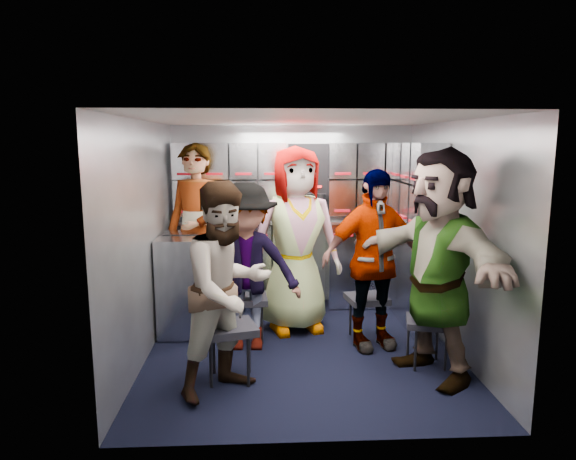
{
  "coord_description": "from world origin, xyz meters",
  "views": [
    {
      "loc": [
        -0.36,
        -4.51,
        1.91
      ],
      "look_at": [
        -0.11,
        0.35,
        1.07
      ],
      "focal_mm": 32.0,
      "sensor_mm": 36.0,
      "label": 1
    }
  ],
  "objects_px": {
    "jump_seat_mid_left": "(247,301)",
    "jump_seat_mid_right": "(367,301)",
    "attendant_standing": "(197,234)",
    "jump_seat_near_left": "(230,331)",
    "attendant_arc_c": "(296,240)",
    "attendant_arc_d": "(372,260)",
    "attendant_arc_a": "(228,289)",
    "attendant_arc_b": "(246,267)",
    "jump_seat_near_right": "(428,324)",
    "attendant_arc_e": "(438,265)",
    "jump_seat_center": "(294,289)"
  },
  "relations": [
    {
      "from": "jump_seat_near_left",
      "to": "attendant_arc_e",
      "type": "height_order",
      "value": "attendant_arc_e"
    },
    {
      "from": "jump_seat_center",
      "to": "attendant_arc_a",
      "type": "relative_size",
      "value": 0.28
    },
    {
      "from": "jump_seat_near_right",
      "to": "attendant_standing",
      "type": "bearing_deg",
      "value": 148.81
    },
    {
      "from": "jump_seat_mid_left",
      "to": "attendant_arc_c",
      "type": "relative_size",
      "value": 0.24
    },
    {
      "from": "jump_seat_mid_left",
      "to": "attendant_arc_d",
      "type": "relative_size",
      "value": 0.26
    },
    {
      "from": "jump_seat_near_left",
      "to": "jump_seat_near_right",
      "type": "relative_size",
      "value": 1.14
    },
    {
      "from": "attendant_standing",
      "to": "jump_seat_near_left",
      "type": "bearing_deg",
      "value": -50.64
    },
    {
      "from": "jump_seat_near_right",
      "to": "attendant_arc_e",
      "type": "distance_m",
      "value": 0.6
    },
    {
      "from": "attendant_standing",
      "to": "attendant_arc_d",
      "type": "xyz_separation_m",
      "value": [
        1.7,
        -0.83,
        -0.11
      ]
    },
    {
      "from": "attendant_standing",
      "to": "attendant_arc_a",
      "type": "bearing_deg",
      "value": -52.34
    },
    {
      "from": "jump_seat_mid_left",
      "to": "attendant_arc_c",
      "type": "xyz_separation_m",
      "value": [
        0.48,
        0.29,
        0.55
      ]
    },
    {
      "from": "jump_seat_center",
      "to": "attendant_arc_b",
      "type": "height_order",
      "value": "attendant_arc_b"
    },
    {
      "from": "attendant_arc_a",
      "to": "attendant_arc_b",
      "type": "distance_m",
      "value": 0.86
    },
    {
      "from": "jump_seat_near_left",
      "to": "jump_seat_near_right",
      "type": "distance_m",
      "value": 1.68
    },
    {
      "from": "jump_seat_near_left",
      "to": "attendant_arc_c",
      "type": "xyz_separation_m",
      "value": [
        0.6,
        1.14,
        0.52
      ]
    },
    {
      "from": "attendant_standing",
      "to": "attendant_arc_d",
      "type": "height_order",
      "value": "attendant_standing"
    },
    {
      "from": "attendant_arc_e",
      "to": "jump_seat_mid_left",
      "type": "bearing_deg",
      "value": -141.56
    },
    {
      "from": "attendant_standing",
      "to": "attendant_arc_e",
      "type": "relative_size",
      "value": 1.01
    },
    {
      "from": "attendant_arc_d",
      "to": "attendant_arc_c",
      "type": "bearing_deg",
      "value": 129.28
    },
    {
      "from": "jump_seat_mid_right",
      "to": "attendant_standing",
      "type": "height_order",
      "value": "attendant_standing"
    },
    {
      "from": "jump_seat_mid_right",
      "to": "attendant_arc_e",
      "type": "relative_size",
      "value": 0.23
    },
    {
      "from": "jump_seat_mid_left",
      "to": "jump_seat_near_right",
      "type": "xyz_separation_m",
      "value": [
        1.56,
        -0.66,
        -0.02
      ]
    },
    {
      "from": "attendant_standing",
      "to": "attendant_arc_c",
      "type": "bearing_deg",
      "value": 5.42
    },
    {
      "from": "attendant_standing",
      "to": "attendant_arc_b",
      "type": "xyz_separation_m",
      "value": [
        0.54,
        -0.79,
        -0.18
      ]
    },
    {
      "from": "jump_seat_mid_right",
      "to": "attendant_arc_d",
      "type": "relative_size",
      "value": 0.26
    },
    {
      "from": "jump_seat_mid_left",
      "to": "jump_seat_mid_right",
      "type": "xyz_separation_m",
      "value": [
        1.16,
        -0.03,
        -0.0
      ]
    },
    {
      "from": "jump_seat_center",
      "to": "attendant_arc_a",
      "type": "height_order",
      "value": "attendant_arc_a"
    },
    {
      "from": "jump_seat_mid_right",
      "to": "jump_seat_mid_left",
      "type": "bearing_deg",
      "value": 178.32
    },
    {
      "from": "jump_seat_mid_right",
      "to": "attendant_arc_a",
      "type": "height_order",
      "value": "attendant_arc_a"
    },
    {
      "from": "jump_seat_mid_right",
      "to": "attendant_arc_a",
      "type": "xyz_separation_m",
      "value": [
        -1.27,
        -1.0,
        0.43
      ]
    },
    {
      "from": "jump_seat_mid_left",
      "to": "attendant_arc_c",
      "type": "height_order",
      "value": "attendant_arc_c"
    },
    {
      "from": "attendant_arc_a",
      "to": "jump_seat_near_left",
      "type": "bearing_deg",
      "value": 49.43
    },
    {
      "from": "attendant_arc_a",
      "to": "attendant_arc_e",
      "type": "height_order",
      "value": "attendant_arc_e"
    },
    {
      "from": "jump_seat_center",
      "to": "attendant_standing",
      "type": "distance_m",
      "value": 1.19
    },
    {
      "from": "jump_seat_near_left",
      "to": "jump_seat_mid_right",
      "type": "relative_size",
      "value": 1.1
    },
    {
      "from": "jump_seat_mid_right",
      "to": "attendant_arc_e",
      "type": "bearing_deg",
      "value": -63.63
    },
    {
      "from": "attendant_arc_a",
      "to": "attendant_arc_d",
      "type": "bearing_deg",
      "value": -7.86
    },
    {
      "from": "attendant_standing",
      "to": "attendant_arc_a",
      "type": "relative_size",
      "value": 1.17
    },
    {
      "from": "attendant_arc_e",
      "to": "jump_seat_near_right",
      "type": "bearing_deg",
      "value": 156.73
    },
    {
      "from": "attendant_arc_c",
      "to": "jump_seat_near_left",
      "type": "bearing_deg",
      "value": -130.67
    },
    {
      "from": "jump_seat_mid_left",
      "to": "jump_seat_mid_right",
      "type": "relative_size",
      "value": 1.01
    },
    {
      "from": "attendant_arc_a",
      "to": "attendant_arc_c",
      "type": "height_order",
      "value": "attendant_arc_c"
    },
    {
      "from": "jump_seat_mid_left",
      "to": "jump_seat_mid_right",
      "type": "height_order",
      "value": "jump_seat_mid_left"
    },
    {
      "from": "attendant_arc_b",
      "to": "attendant_standing",
      "type": "bearing_deg",
      "value": 126.88
    },
    {
      "from": "attendant_arc_d",
      "to": "jump_seat_near_left",
      "type": "bearing_deg",
      "value": -167.5
    },
    {
      "from": "jump_seat_near_left",
      "to": "attendant_arc_c",
      "type": "height_order",
      "value": "attendant_arc_c"
    },
    {
      "from": "attendant_arc_a",
      "to": "attendant_arc_d",
      "type": "xyz_separation_m",
      "value": [
        1.27,
        0.82,
        0.02
      ]
    },
    {
      "from": "attendant_standing",
      "to": "attendant_arc_b",
      "type": "bearing_deg",
      "value": -32.48
    },
    {
      "from": "attendant_arc_d",
      "to": "attendant_arc_b",
      "type": "bearing_deg",
      "value": 164.22
    },
    {
      "from": "jump_seat_mid_right",
      "to": "jump_seat_near_right",
      "type": "xyz_separation_m",
      "value": [
        0.4,
        -0.62,
        -0.02
      ]
    }
  ]
}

